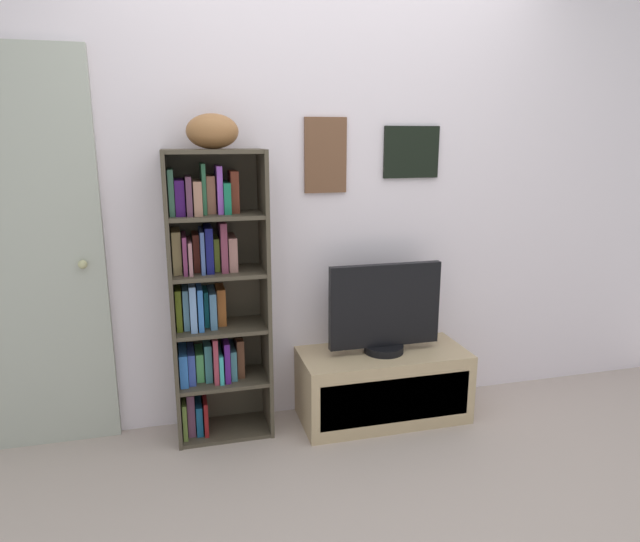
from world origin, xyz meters
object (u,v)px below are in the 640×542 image
at_px(football, 212,131).
at_px(television, 385,310).
at_px(door, 11,259).
at_px(bookshelf, 211,294).
at_px(tv_stand, 383,385).

bearing_deg(football, television, -4.28).
relative_size(football, door, 0.13).
bearing_deg(television, bookshelf, 174.08).
relative_size(football, tv_stand, 0.27).
distance_m(bookshelf, tv_stand, 1.09).
height_order(football, door, door).
distance_m(football, door, 1.15).
height_order(television, door, door).
height_order(bookshelf, television, bookshelf).
bearing_deg(bookshelf, football, -35.50).
height_order(tv_stand, television, television).
distance_m(bookshelf, door, 0.96).
height_order(bookshelf, tv_stand, bookshelf).
height_order(football, tv_stand, football).
height_order(bookshelf, door, door).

